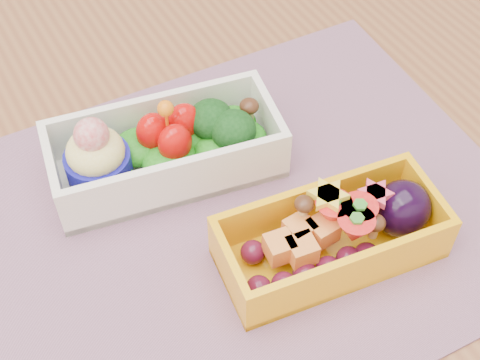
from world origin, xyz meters
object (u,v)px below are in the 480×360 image
placemat (235,218)px  bento_yellow (336,235)px  table (212,258)px  bento_white (164,149)px

placemat → bento_yellow: (0.05, -0.07, 0.03)m
table → bento_yellow: size_ratio=6.78×
table → bento_white: bento_white is taller
placemat → bento_white: size_ratio=2.24×
placemat → bento_yellow: 0.09m
bento_yellow → table: bearing=125.8°
table → bento_yellow: bearing=-61.8°
bento_white → table: bearing=-51.7°
table → placemat: bearing=-80.4°
table → bento_white: (-0.02, 0.04, 0.13)m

